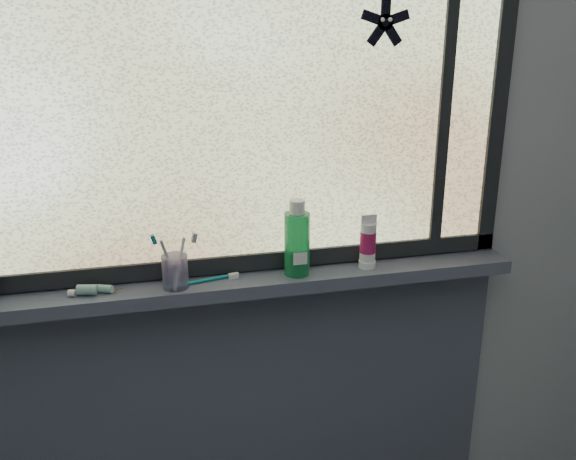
# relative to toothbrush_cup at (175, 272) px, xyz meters

# --- Properties ---
(wall_back) EXTENTS (3.00, 0.01, 2.50)m
(wall_back) POSITION_rel_toothbrush_cup_xyz_m (0.21, 0.10, 0.18)
(wall_back) COLOR #9EA3A8
(wall_back) RESTS_ON ground
(windowsill) EXTENTS (1.62, 0.14, 0.04)m
(windowsill) POSITION_rel_toothbrush_cup_xyz_m (0.21, 0.02, -0.07)
(windowsill) COLOR #454A5D
(windowsill) RESTS_ON wall_back
(sill_apron) EXTENTS (1.62, 0.02, 0.98)m
(sill_apron) POSITION_rel_toothbrush_cup_xyz_m (0.21, 0.08, -0.58)
(sill_apron) COLOR #454A5D
(sill_apron) RESTS_ON floor
(window_pane) EXTENTS (1.50, 0.01, 1.00)m
(window_pane) POSITION_rel_toothbrush_cup_xyz_m (0.21, 0.07, 0.46)
(window_pane) COLOR silver
(window_pane) RESTS_ON wall_back
(frame_bottom) EXTENTS (1.60, 0.03, 0.05)m
(frame_bottom) POSITION_rel_toothbrush_cup_xyz_m (0.21, 0.07, -0.02)
(frame_bottom) COLOR black
(frame_bottom) RESTS_ON windowsill
(frame_right) EXTENTS (0.05, 0.03, 1.10)m
(frame_right) POSITION_rel_toothbrush_cup_xyz_m (0.99, 0.07, 0.46)
(frame_right) COLOR black
(frame_right) RESTS_ON wall_back
(frame_mullion) EXTENTS (0.03, 0.03, 1.00)m
(frame_mullion) POSITION_rel_toothbrush_cup_xyz_m (0.81, 0.07, 0.46)
(frame_mullion) COLOR black
(frame_mullion) RESTS_ON wall_back
(starfish_sticker) EXTENTS (0.15, 0.02, 0.15)m
(starfish_sticker) POSITION_rel_toothbrush_cup_xyz_m (0.61, 0.06, 0.65)
(starfish_sticker) COLOR black
(starfish_sticker) RESTS_ON window_pane
(toothpaste_tube) EXTENTS (0.17, 0.08, 0.03)m
(toothpaste_tube) POSITION_rel_toothbrush_cup_xyz_m (-0.22, 0.01, -0.03)
(toothpaste_tube) COLOR silver
(toothpaste_tube) RESTS_ON windowsill
(toothbrush_cup) EXTENTS (0.08, 0.08, 0.09)m
(toothbrush_cup) POSITION_rel_toothbrush_cup_xyz_m (0.00, 0.00, 0.00)
(toothbrush_cup) COLOR #AD9FD3
(toothbrush_cup) RESTS_ON windowsill
(toothbrush_lying) EXTENTS (0.23, 0.07, 0.02)m
(toothbrush_lying) POSITION_rel_toothbrush_cup_xyz_m (0.06, 0.01, -0.04)
(toothbrush_lying) COLOR #0D767A
(toothbrush_lying) RESTS_ON windowsill
(mouthwash_bottle) EXTENTS (0.09, 0.09, 0.19)m
(mouthwash_bottle) POSITION_rel_toothbrush_cup_xyz_m (0.35, 0.01, 0.06)
(mouthwash_bottle) COLOR green
(mouthwash_bottle) RESTS_ON windowsill
(cream_tube) EXTENTS (0.05, 0.05, 0.12)m
(cream_tube) POSITION_rel_toothbrush_cup_xyz_m (0.57, 0.01, 0.04)
(cream_tube) COLOR silver
(cream_tube) RESTS_ON windowsill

